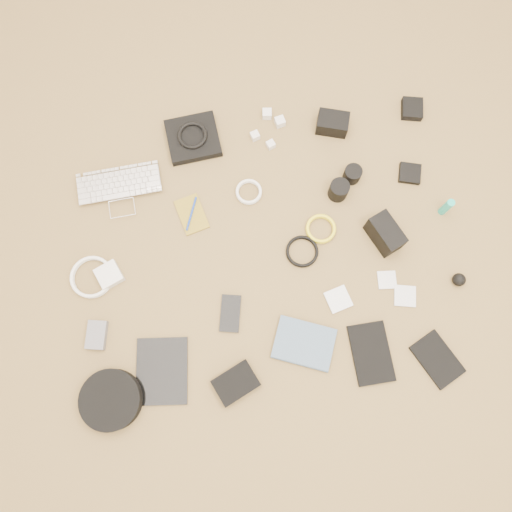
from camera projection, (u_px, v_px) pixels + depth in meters
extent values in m
cube|color=brown|center=(259.00, 257.00, 1.74)|extent=(4.00, 4.00, 0.04)
imported|color=silver|center=(121.00, 195.00, 1.76)|extent=(0.30, 0.21, 0.02)
cube|color=black|center=(193.00, 138.00, 1.81)|extent=(0.19, 0.18, 0.03)
torus|color=black|center=(192.00, 135.00, 1.79)|extent=(0.14, 0.14, 0.01)
cube|color=silver|center=(255.00, 136.00, 1.82)|extent=(0.04, 0.04, 0.03)
cube|color=silver|center=(267.00, 114.00, 1.84)|extent=(0.04, 0.04, 0.03)
cube|color=silver|center=(280.00, 122.00, 1.83)|extent=(0.04, 0.04, 0.03)
cube|color=silver|center=(271.00, 145.00, 1.81)|extent=(0.03, 0.03, 0.03)
cube|color=black|center=(332.00, 123.00, 1.81)|extent=(0.13, 0.11, 0.06)
cube|color=black|center=(412.00, 109.00, 1.84)|extent=(0.09, 0.10, 0.03)
cube|color=olive|center=(192.00, 214.00, 1.75)|extent=(0.11, 0.15, 0.01)
cylinder|color=#123197|center=(191.00, 214.00, 1.75)|extent=(0.06, 0.12, 0.01)
torus|color=white|center=(249.00, 192.00, 1.77)|extent=(0.12, 0.12, 0.01)
cylinder|color=black|center=(339.00, 190.00, 1.74)|extent=(0.08, 0.08, 0.07)
cylinder|color=black|center=(352.00, 174.00, 1.76)|extent=(0.06, 0.06, 0.06)
cube|color=black|center=(410.00, 173.00, 1.79)|extent=(0.09, 0.09, 0.02)
cube|color=silver|center=(109.00, 275.00, 1.69)|extent=(0.10, 0.10, 0.03)
torus|color=white|center=(92.00, 277.00, 1.70)|extent=(0.18, 0.18, 0.01)
torus|color=black|center=(302.00, 252.00, 1.72)|extent=(0.13, 0.13, 0.01)
torus|color=yellow|center=(321.00, 229.00, 1.74)|extent=(0.13, 0.13, 0.01)
cube|color=black|center=(385.00, 234.00, 1.69)|extent=(0.11, 0.15, 0.10)
cylinder|color=#1AAC97|center=(446.00, 207.00, 1.72)|extent=(0.03, 0.03, 0.09)
cube|color=slate|center=(97.00, 335.00, 1.64)|extent=(0.08, 0.11, 0.03)
cube|color=black|center=(162.00, 371.00, 1.62)|extent=(0.20, 0.24, 0.01)
cube|color=black|center=(230.00, 313.00, 1.67)|extent=(0.09, 0.14, 0.01)
cube|color=silver|center=(338.00, 299.00, 1.68)|extent=(0.09, 0.09, 0.01)
cube|color=silver|center=(387.00, 280.00, 1.70)|extent=(0.07, 0.07, 0.01)
cube|color=silver|center=(405.00, 296.00, 1.68)|extent=(0.09, 0.09, 0.01)
sphere|color=black|center=(459.00, 280.00, 1.68)|extent=(0.06, 0.06, 0.04)
cylinder|color=black|center=(111.00, 400.00, 1.58)|extent=(0.25, 0.25, 0.05)
cube|color=black|center=(236.00, 383.00, 1.60)|extent=(0.16, 0.14, 0.03)
imported|color=#465D76|center=(299.00, 365.00, 1.62)|extent=(0.23, 0.21, 0.02)
cube|color=black|center=(371.00, 353.00, 1.63)|extent=(0.12, 0.20, 0.01)
cube|color=black|center=(437.00, 359.00, 1.63)|extent=(0.16, 0.19, 0.01)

